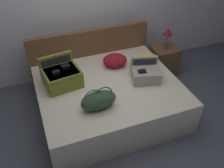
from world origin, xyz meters
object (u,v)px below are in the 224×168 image
(pillow_near_headboard, at_px, (115,60))
(table_lamp, at_px, (168,33))
(hard_case_medium, at_px, (145,73))
(duffel_bag, at_px, (99,100))
(bed, at_px, (109,98))
(hard_case_large, at_px, (61,76))
(pillow_center_head, at_px, (145,60))
(nightstand, at_px, (164,61))

(pillow_near_headboard, distance_m, table_lamp, 1.06)
(hard_case_medium, distance_m, duffel_bag, 0.90)
(bed, relative_size, hard_case_large, 3.66)
(pillow_near_headboard, bearing_deg, hard_case_medium, -60.14)
(pillow_near_headboard, bearing_deg, duffel_bag, -123.21)
(bed, distance_m, pillow_near_headboard, 0.61)
(pillow_center_head, bearing_deg, table_lamp, 29.13)
(bed, distance_m, table_lamp, 1.53)
(nightstand, relative_size, table_lamp, 1.42)
(pillow_center_head, relative_size, nightstand, 0.79)
(hard_case_large, relative_size, duffel_bag, 1.15)
(bed, bearing_deg, table_lamp, 25.38)
(duffel_bag, xyz_separation_m, nightstand, (1.57, 1.02, -0.37))
(bed, relative_size, nightstand, 3.73)
(hard_case_medium, xyz_separation_m, pillow_near_headboard, (-0.28, 0.49, -0.01))
(pillow_near_headboard, distance_m, pillow_center_head, 0.47)
(nightstand, distance_m, table_lamp, 0.56)
(duffel_bag, xyz_separation_m, table_lamp, (1.57, 1.02, 0.19))
(hard_case_large, xyz_separation_m, pillow_near_headboard, (0.88, 0.18, -0.05))
(pillow_center_head, relative_size, table_lamp, 1.12)
(bed, bearing_deg, pillow_center_head, 22.17)
(bed, height_order, table_lamp, table_lamp)
(duffel_bag, bearing_deg, hard_case_large, 116.37)
(pillow_center_head, height_order, table_lamp, table_lamp)
(bed, bearing_deg, hard_case_medium, -7.14)
(hard_case_large, bearing_deg, table_lamp, 2.67)
(hard_case_large, relative_size, pillow_center_head, 1.29)
(hard_case_medium, height_order, pillow_center_head, hard_case_medium)
(duffel_bag, bearing_deg, table_lamp, 33.10)
(hard_case_large, distance_m, pillow_near_headboard, 0.90)
(hard_case_large, height_order, hard_case_medium, hard_case_large)
(nightstand, bearing_deg, hard_case_large, -169.18)
(hard_case_medium, bearing_deg, pillow_center_head, 80.06)
(hard_case_large, bearing_deg, bed, -29.79)
(pillow_near_headboard, height_order, table_lamp, table_lamp)
(nightstand, bearing_deg, pillow_center_head, -150.87)
(duffel_bag, bearing_deg, nightstand, 33.10)
(pillow_center_head, bearing_deg, hard_case_large, -178.11)
(bed, relative_size, table_lamp, 5.30)
(duffel_bag, bearing_deg, pillow_center_head, 35.22)
(hard_case_medium, relative_size, duffel_bag, 0.99)
(hard_case_large, height_order, pillow_center_head, hard_case_large)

